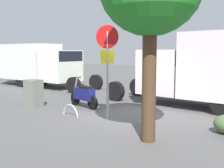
# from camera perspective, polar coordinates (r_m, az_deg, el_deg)

# --- Properties ---
(ground_plane) EXTENTS (60.00, 60.00, 0.00)m
(ground_plane) POSITION_cam_1_polar(r_m,az_deg,el_deg) (10.14, 2.20, -6.19)
(ground_plane) COLOR #4D4C4C
(box_truck_near) EXTENTS (7.84, 2.20, 3.01)m
(box_truck_near) POSITION_cam_1_polar(r_m,az_deg,el_deg) (11.43, 21.16, 3.18)
(box_truck_near) COLOR black
(box_truck_near) RESTS_ON ground
(box_truck_far) EXTENTS (7.71, 2.43, 2.76)m
(box_truck_far) POSITION_cam_1_polar(r_m,az_deg,el_deg) (18.73, -15.00, 4.33)
(box_truck_far) COLOR black
(box_truck_far) RESTS_ON ground
(motorcycle) EXTENTS (1.80, 0.66, 1.20)m
(motorcycle) POSITION_cam_1_polar(r_m,az_deg,el_deg) (11.23, -5.84, -2.25)
(motorcycle) COLOR black
(motorcycle) RESTS_ON ground
(stop_sign) EXTENTS (0.71, 0.33, 3.12)m
(stop_sign) POSITION_cam_1_polar(r_m,az_deg,el_deg) (9.02, -0.96, 5.56)
(stop_sign) COLOR #9E9EA3
(stop_sign) RESTS_ON ground
(utility_cabinet) EXTENTS (0.63, 0.58, 1.13)m
(utility_cabinet) POSITION_cam_1_polar(r_m,az_deg,el_deg) (11.71, -15.95, -1.89)
(utility_cabinet) COLOR slate
(utility_cabinet) RESTS_ON ground
(bike_rack_hoop) EXTENTS (0.85, 0.14, 0.85)m
(bike_rack_hoop) POSITION_cam_1_polar(r_m,az_deg,el_deg) (9.90, -8.61, -6.59)
(bike_rack_hoop) COLOR #B7B7BC
(bike_rack_hoop) RESTS_ON ground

